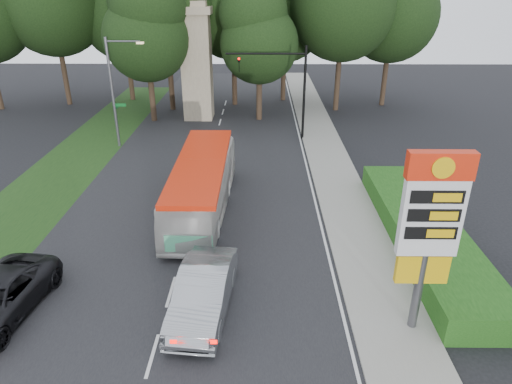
{
  "coord_description": "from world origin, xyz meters",
  "views": [
    {
      "loc": [
        3.63,
        -11.13,
        11.58
      ],
      "look_at": [
        3.43,
        9.01,
        2.2
      ],
      "focal_mm": 32.0,
      "sensor_mm": 36.0,
      "label": 1
    }
  ],
  "objects_px": {
    "traffic_signal_mast": "(288,80)",
    "sedan_silver": "(203,292)",
    "monument": "(197,61)",
    "transit_bus": "(202,186)",
    "streetlight_signs": "(115,88)",
    "gas_station_pylon": "(431,221)"
  },
  "relations": [
    {
      "from": "gas_station_pylon",
      "to": "monument",
      "type": "relative_size",
      "value": 0.68
    },
    {
      "from": "gas_station_pylon",
      "to": "traffic_signal_mast",
      "type": "bearing_deg",
      "value": 99.09
    },
    {
      "from": "traffic_signal_mast",
      "to": "monument",
      "type": "height_order",
      "value": "monument"
    },
    {
      "from": "monument",
      "to": "sedan_silver",
      "type": "distance_m",
      "value": 27.67
    },
    {
      "from": "streetlight_signs",
      "to": "monument",
      "type": "distance_m",
      "value": 9.44
    },
    {
      "from": "traffic_signal_mast",
      "to": "streetlight_signs",
      "type": "xyz_separation_m",
      "value": [
        -12.67,
        -1.99,
        -0.23
      ]
    },
    {
      "from": "monument",
      "to": "sedan_silver",
      "type": "relative_size",
      "value": 1.87
    },
    {
      "from": "streetlight_signs",
      "to": "sedan_silver",
      "type": "bearing_deg",
      "value": -66.07
    },
    {
      "from": "traffic_signal_mast",
      "to": "sedan_silver",
      "type": "bearing_deg",
      "value": -101.2
    },
    {
      "from": "traffic_signal_mast",
      "to": "gas_station_pylon",
      "type": "bearing_deg",
      "value": -80.91
    },
    {
      "from": "traffic_signal_mast",
      "to": "transit_bus",
      "type": "height_order",
      "value": "traffic_signal_mast"
    },
    {
      "from": "gas_station_pylon",
      "to": "sedan_silver",
      "type": "distance_m",
      "value": 8.53
    },
    {
      "from": "traffic_signal_mast",
      "to": "transit_bus",
      "type": "bearing_deg",
      "value": -112.1
    },
    {
      "from": "traffic_signal_mast",
      "to": "streetlight_signs",
      "type": "distance_m",
      "value": 12.83
    },
    {
      "from": "traffic_signal_mast",
      "to": "streetlight_signs",
      "type": "height_order",
      "value": "streetlight_signs"
    },
    {
      "from": "traffic_signal_mast",
      "to": "monument",
      "type": "relative_size",
      "value": 0.72
    },
    {
      "from": "streetlight_signs",
      "to": "monument",
      "type": "relative_size",
      "value": 0.8
    },
    {
      "from": "monument",
      "to": "sedan_silver",
      "type": "height_order",
      "value": "monument"
    },
    {
      "from": "streetlight_signs",
      "to": "monument",
      "type": "bearing_deg",
      "value": 58.03
    },
    {
      "from": "traffic_signal_mast",
      "to": "monument",
      "type": "bearing_deg",
      "value": 142.0
    },
    {
      "from": "gas_station_pylon",
      "to": "traffic_signal_mast",
      "type": "relative_size",
      "value": 0.95
    },
    {
      "from": "sedan_silver",
      "to": "gas_station_pylon",
      "type": "bearing_deg",
      "value": -1.29
    }
  ]
}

